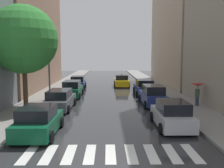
% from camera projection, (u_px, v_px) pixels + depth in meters
% --- Properties ---
extents(ground_plane, '(28.00, 72.00, 0.04)m').
position_uv_depth(ground_plane, '(108.00, 89.00, 31.70)').
color(ground_plane, '#2E2E30').
extents(sidewalk_left, '(3.00, 72.00, 0.15)m').
position_uv_depth(sidewalk_left, '(58.00, 88.00, 31.57)').
color(sidewalk_left, gray).
rests_on(sidewalk_left, ground).
extents(sidewalk_right, '(3.00, 72.00, 0.15)m').
position_uv_depth(sidewalk_right, '(159.00, 88.00, 31.81)').
color(sidewalk_right, gray).
rests_on(sidewalk_right, ground).
extents(crosswalk_stripes, '(7.65, 2.20, 0.01)m').
position_uv_depth(crosswalk_stripes, '(111.00, 154.00, 10.84)').
color(crosswalk_stripes, silver).
rests_on(crosswalk_stripes, ground).
extents(building_left_mid, '(6.00, 20.04, 16.63)m').
position_uv_depth(building_left_mid, '(22.00, 23.00, 31.41)').
color(building_left_mid, '#8C6B56').
rests_on(building_left_mid, ground).
extents(building_right_mid, '(6.00, 18.50, 14.51)m').
position_uv_depth(building_right_mid, '(183.00, 35.00, 36.14)').
color(building_right_mid, '#B2A38C').
rests_on(building_right_mid, ground).
extents(parked_car_left_nearest, '(2.13, 4.12, 1.60)m').
position_uv_depth(parked_car_left_nearest, '(38.00, 121.00, 13.31)').
color(parked_car_left_nearest, '#0C4C2D').
rests_on(parked_car_left_nearest, ground).
extents(parked_car_left_second, '(2.14, 4.68, 1.59)m').
position_uv_depth(parked_car_left_second, '(60.00, 100.00, 19.68)').
color(parked_car_left_second, '#474C51').
rests_on(parked_car_left_second, ground).
extents(parked_car_left_third, '(2.01, 4.59, 1.69)m').
position_uv_depth(parked_car_left_third, '(72.00, 89.00, 25.50)').
color(parked_car_left_third, '#0C4C2D').
rests_on(parked_car_left_third, ground).
extents(parked_car_left_fourth, '(2.06, 4.09, 1.63)m').
position_uv_depth(parked_car_left_fourth, '(78.00, 83.00, 31.76)').
color(parked_car_left_fourth, navy).
rests_on(parked_car_left_fourth, ground).
extents(parked_car_right_nearest, '(2.05, 4.10, 1.62)m').
position_uv_depth(parked_car_right_nearest, '(172.00, 115.00, 14.68)').
color(parked_car_right_nearest, '#B2B7BF').
rests_on(parked_car_right_nearest, ground).
extents(parked_car_right_second, '(2.06, 4.64, 1.73)m').
position_uv_depth(parked_car_right_second, '(153.00, 96.00, 21.40)').
color(parked_car_right_second, navy).
rests_on(parked_car_right_second, ground).
extents(parked_car_right_third, '(2.07, 4.49, 1.66)m').
position_uv_depth(parked_car_right_third, '(144.00, 87.00, 26.97)').
color(parked_car_right_third, navy).
rests_on(parked_car_right_third, ground).
extents(taxi_midroad, '(2.11, 4.40, 1.81)m').
position_uv_depth(taxi_midroad, '(122.00, 81.00, 33.90)').
color(taxi_midroad, yellow).
rests_on(taxi_midroad, ground).
extents(pedestrian_near_tree, '(1.08, 1.08, 1.83)m').
position_uv_depth(pedestrian_near_tree, '(197.00, 89.00, 20.29)').
color(pedestrian_near_tree, navy).
rests_on(pedestrian_near_tree, sidewalk_right).
extents(street_tree_left, '(5.30, 5.30, 8.00)m').
position_uv_depth(street_tree_left, '(23.00, 40.00, 19.06)').
color(street_tree_left, '#513823').
rests_on(street_tree_left, sidewalk_left).
extents(lamp_post_left, '(0.60, 0.28, 7.34)m').
position_uv_depth(lamp_post_left, '(49.00, 54.00, 22.81)').
color(lamp_post_left, '#595B60').
rests_on(lamp_post_left, sidewalk_left).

